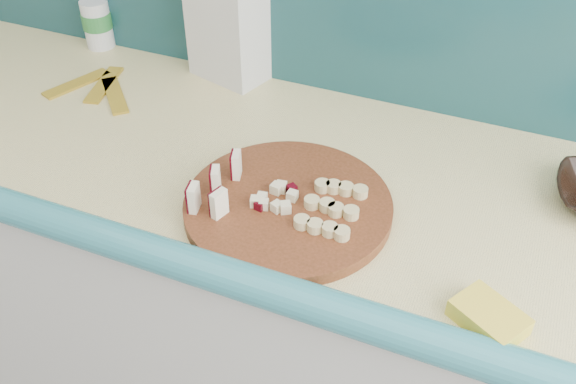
# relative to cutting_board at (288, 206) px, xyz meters

# --- Properties ---
(kitchen_counter) EXTENTS (2.20, 0.63, 0.91)m
(kitchen_counter) POSITION_rel_cutting_board_xyz_m (-0.15, 0.13, -0.46)
(kitchen_counter) COLOR silver
(kitchen_counter) RESTS_ON ground
(cutting_board) EXTENTS (0.37, 0.37, 0.02)m
(cutting_board) POSITION_rel_cutting_board_xyz_m (0.00, 0.00, 0.00)
(cutting_board) COLOR #41220E
(cutting_board) RESTS_ON kitchen_counter
(apple_wedges) EXTENTS (0.06, 0.14, 0.05)m
(apple_wedges) POSITION_rel_cutting_board_xyz_m (-0.11, -0.04, 0.03)
(apple_wedges) COLOR #FEEFCB
(apple_wedges) RESTS_ON cutting_board
(apple_chunks) EXTENTS (0.05, 0.06, 0.02)m
(apple_chunks) POSITION_rel_cutting_board_xyz_m (-0.02, -0.00, 0.02)
(apple_chunks) COLOR beige
(apple_chunks) RESTS_ON cutting_board
(banana_slices) EXTENTS (0.09, 0.13, 0.02)m
(banana_slices) POSITION_rel_cutting_board_xyz_m (0.08, 0.00, 0.02)
(banana_slices) COLOR #CFBA7E
(banana_slices) RESTS_ON cutting_board
(flour_bag) EXTENTS (0.19, 0.15, 0.28)m
(flour_bag) POSITION_rel_cutting_board_xyz_m (-0.30, 0.39, 0.13)
(flour_bag) COLOR silver
(flour_bag) RESTS_ON kitchen_counter
(canister) EXTENTS (0.07, 0.07, 0.11)m
(canister) POSITION_rel_cutting_board_xyz_m (-0.65, 0.39, 0.05)
(canister) COLOR silver
(canister) RESTS_ON kitchen_counter
(sponge) EXTENTS (0.12, 0.11, 0.03)m
(sponge) POSITION_rel_cutting_board_xyz_m (0.35, -0.11, 0.00)
(sponge) COLOR #FFF543
(sponge) RESTS_ON kitchen_counter
(banana_peel) EXTENTS (0.21, 0.18, 0.01)m
(banana_peel) POSITION_rel_cutting_board_xyz_m (-0.54, 0.21, -0.01)
(banana_peel) COLOR gold
(banana_peel) RESTS_ON kitchen_counter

